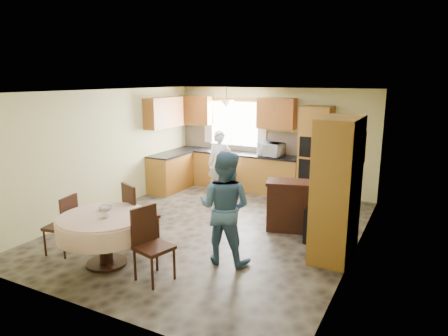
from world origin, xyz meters
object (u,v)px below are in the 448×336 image
sideboard (300,208)px  dining_table (104,226)px  cupboard (337,188)px  person_sink (220,164)px  person_dining (225,207)px  chair_right (150,240)px  chair_back (136,211)px  oven_tower (315,154)px  chair_left (64,222)px

sideboard → dining_table: (-2.14, -2.65, 0.17)m
cupboard → person_sink: bearing=146.9°
dining_table → person_dining: size_ratio=0.80×
dining_table → chair_right: 0.85m
chair_back → person_sink: person_sink is taller
cupboard → person_dining: cupboard is taller
oven_tower → chair_left: (-2.69, -4.70, -0.53)m
oven_tower → sideboard: oven_tower is taller
oven_tower → cupboard: (1.07, -2.78, 0.02)m
oven_tower → person_dining: 3.80m
sideboard → chair_right: size_ratio=1.18×
chair_left → chair_right: size_ratio=0.93×
chair_back → sideboard: bearing=-115.1°
oven_tower → sideboard: size_ratio=1.76×
dining_table → person_sink: bearing=92.6°
oven_tower → chair_left: size_ratio=2.23×
chair_left → sideboard: bearing=120.8°
oven_tower → dining_table: oven_tower is taller
dining_table → chair_left: chair_left is taller
chair_right → sideboard: bearing=-11.3°
person_sink → sideboard: bearing=-51.8°
person_sink → dining_table: bearing=-110.2°
sideboard → person_dining: (-0.64, -1.73, 0.42)m
person_sink → chair_left: bearing=-122.2°
sideboard → person_dining: size_ratio=0.71×
cupboard → chair_back: 3.22m
sideboard → person_sink: (-2.32, 1.29, 0.34)m
chair_left → chair_right: (1.68, -0.02, 0.04)m
dining_table → sideboard: bearing=51.1°
person_sink → chair_right: bearing=-98.2°
chair_left → dining_table: bearing=79.1°
chair_back → person_sink: size_ratio=0.69×
person_dining → chair_back: bearing=1.3°
chair_back → chair_left: bearing=68.5°
person_sink → person_dining: size_ratio=0.91×
chair_right → person_dining: 1.19m
cupboard → person_dining: bearing=-145.1°
oven_tower → sideboard: 2.16m
cupboard → person_dining: 1.75m
person_dining → person_sink: bearing=-65.1°
sideboard → chair_back: (-2.18, -1.88, 0.16)m
chair_back → oven_tower: bearing=-91.7°
chair_left → chair_right: 1.68m
chair_back → chair_right: 1.20m
person_dining → oven_tower: bearing=-99.5°
dining_table → person_dining: person_dining is taller
sideboard → cupboard: size_ratio=0.56×
oven_tower → dining_table: 5.07m
dining_table → chair_back: chair_back is taller
chair_right → dining_table: bearing=102.8°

